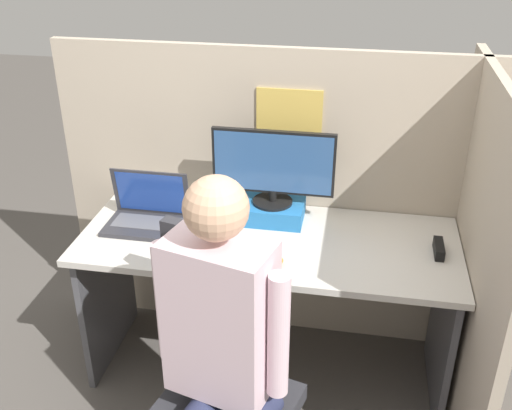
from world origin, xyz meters
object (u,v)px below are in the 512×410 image
monitor (273,166)px  person (221,349)px  paper_box (272,211)px  stapler (439,249)px  laptop (148,215)px  carrot_toy (277,267)px  office_chair (222,374)px

monitor → person: size_ratio=0.40×
paper_box → monitor: bearing=90.0°
paper_box → stapler: (0.73, -0.18, -0.02)m
paper_box → monitor: monitor is taller
paper_box → person: person is taller
laptop → carrot_toy: 0.69m
laptop → stapler: size_ratio=2.65×
monitor → stapler: bearing=-13.6°
carrot_toy → office_chair: bearing=-109.4°
office_chair → carrot_toy: bearing=70.6°
paper_box → laptop: size_ratio=0.80×
paper_box → stapler: paper_box is taller
carrot_toy → person: size_ratio=0.10×
paper_box → carrot_toy: bearing=-78.8°
monitor → person: bearing=-90.8°
monitor → office_chair: (-0.06, -0.82, -0.47)m
monitor → person: (-0.01, -0.98, -0.21)m
laptop → stapler: laptop is taller
paper_box → person: 0.98m
laptop → office_chair: 0.86m
office_chair → person: size_ratio=0.76×
paper_box → person: (-0.01, -0.98, 0.01)m
person → stapler: bearing=47.1°
carrot_toy → person: (-0.10, -0.55, 0.04)m
laptop → person: size_ratio=0.26×
person → laptop: bearing=123.1°
paper_box → carrot_toy: (0.08, -0.43, -0.02)m
stapler → person: 1.10m
stapler → person: person is taller
paper_box → laptop: bearing=-163.7°
laptop → carrot_toy: size_ratio=2.74×
office_chair → person: (0.04, -0.16, 0.26)m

